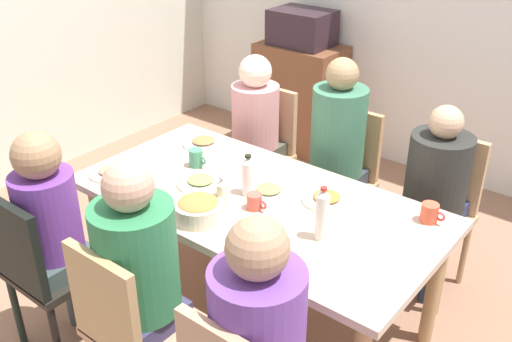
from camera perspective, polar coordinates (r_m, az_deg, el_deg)
ground_plane at (r=3.30m, az=0.00°, el=-13.52°), size 5.73×5.73×0.00m
wall_back at (r=4.52m, az=18.44°, el=15.19°), size 5.01×0.12×2.60m
dining_table at (r=2.92m, az=0.00°, el=-3.97°), size 1.85×0.94×0.72m
person_0 at (r=2.08m, az=0.29°, el=-15.95°), size 0.34×0.34×1.22m
chair_1 at (r=3.90m, az=0.66°, el=2.47°), size 0.40×0.40×0.90m
person_1 at (r=3.76m, az=-0.18°, el=4.62°), size 0.31×0.31×1.16m
chair_2 at (r=2.52m, az=-12.49°, el=-14.40°), size 0.40×0.40×0.90m
person_2 at (r=2.42m, az=-11.42°, el=-9.33°), size 0.34×0.34×1.22m
chair_3 at (r=3.60m, az=8.44°, el=-0.17°), size 0.40×0.40×0.90m
person_3 at (r=3.42m, az=7.94°, el=2.82°), size 0.32×0.32×1.26m
chair_4 at (r=2.94m, az=-20.36°, el=-8.77°), size 0.40×0.40×0.90m
person_4 at (r=2.87m, az=-19.48°, el=-4.81°), size 0.30×0.30×1.17m
chair_5 at (r=3.38m, az=17.44°, el=-3.21°), size 0.40×0.40×0.90m
person_5 at (r=3.22m, az=17.24°, el=-1.24°), size 0.33×0.33×1.12m
plate_0 at (r=2.91m, az=1.27°, el=-1.99°), size 0.23×0.23×0.04m
plate_1 at (r=3.01m, az=-5.48°, el=-1.06°), size 0.25×0.25×0.04m
plate_2 at (r=2.86m, az=6.99°, el=-2.72°), size 0.25×0.25×0.04m
plate_3 at (r=3.44m, az=-5.18°, el=2.83°), size 0.25×0.25×0.04m
plate_4 at (r=3.18m, az=-14.15°, el=-0.12°), size 0.22×0.22×0.04m
bowl_0 at (r=2.70m, az=-5.70°, el=-3.72°), size 0.24×0.24×0.11m
cup_0 at (r=3.17m, az=-5.91°, el=1.28°), size 0.11×0.08×0.10m
cup_1 at (r=2.77m, az=-0.11°, el=-3.04°), size 0.11×0.08×0.08m
cup_2 at (r=2.50m, az=0.17°, el=-6.73°), size 0.12×0.08×0.09m
cup_3 at (r=2.79m, az=16.76°, el=-3.98°), size 0.12×0.08×0.09m
bottle_0 at (r=2.53m, az=6.54°, el=-4.29°), size 0.06×0.06×0.26m
bottle_1 at (r=2.86m, az=-0.78°, el=-0.48°), size 0.07×0.07×0.22m
bottle_2 at (r=2.73m, az=-3.35°, el=-2.39°), size 0.06×0.06×0.19m
side_cabinet at (r=4.96m, az=4.31°, el=7.28°), size 0.70×0.44×0.90m
microwave at (r=4.79m, az=4.56°, el=13.90°), size 0.48×0.36×0.28m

